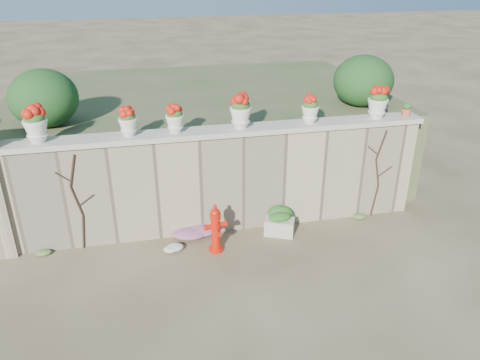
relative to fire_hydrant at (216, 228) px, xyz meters
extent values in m
plane|color=brown|center=(0.26, -0.97, -0.48)|extent=(80.00, 80.00, 0.00)
cube|color=tan|center=(0.26, 0.83, 0.52)|extent=(8.00, 0.40, 2.00)
cube|color=#B7AE9B|center=(0.26, 0.83, 1.57)|extent=(8.10, 0.52, 0.10)
cube|color=#384C23|center=(0.26, 4.03, 0.52)|extent=(9.00, 6.00, 2.00)
ellipsoid|color=#143814|center=(-2.94, 2.03, 2.07)|extent=(1.30, 1.30, 1.10)
ellipsoid|color=#143814|center=(3.66, 2.03, 2.07)|extent=(1.30, 1.30, 1.10)
cylinder|color=black|center=(-2.40, 0.61, -0.13)|extent=(0.12, 0.04, 0.70)
cylinder|color=black|center=(-2.43, 0.61, 0.52)|extent=(0.17, 0.04, 0.61)
cylinder|color=black|center=(-2.42, 0.61, 1.12)|extent=(0.18, 0.04, 0.61)
cylinder|color=black|center=(-2.26, 0.61, 0.52)|extent=(0.30, 0.02, 0.22)
cylinder|color=black|center=(-2.59, 0.61, 1.02)|extent=(0.25, 0.02, 0.21)
cylinder|color=black|center=(3.50, 0.61, -0.13)|extent=(0.12, 0.04, 0.70)
cylinder|color=black|center=(3.47, 0.61, 0.52)|extent=(0.17, 0.04, 0.61)
cylinder|color=black|center=(3.48, 0.61, 1.12)|extent=(0.18, 0.04, 0.61)
cylinder|color=black|center=(3.64, 0.61, 0.52)|extent=(0.30, 0.02, 0.22)
cylinder|color=black|center=(3.31, 0.61, 1.02)|extent=(0.25, 0.02, 0.21)
cylinder|color=red|center=(0.00, 0.00, -0.46)|extent=(0.27, 0.27, 0.05)
cylinder|color=red|center=(0.00, 0.00, -0.10)|extent=(0.17, 0.17, 0.60)
cylinder|color=red|center=(0.00, 0.00, 0.05)|extent=(0.20, 0.20, 0.04)
cylinder|color=red|center=(0.00, 0.00, 0.25)|extent=(0.20, 0.20, 0.12)
ellipsoid|color=red|center=(0.00, 0.00, 0.35)|extent=(0.18, 0.18, 0.14)
cylinder|color=red|center=(0.00, 0.00, 0.43)|extent=(0.07, 0.07, 0.10)
cylinder|color=red|center=(-0.13, -0.02, 0.05)|extent=(0.15, 0.12, 0.10)
cylinder|color=red|center=(0.13, 0.03, 0.05)|extent=(0.15, 0.12, 0.10)
cylinder|color=red|center=(0.02, -0.10, -0.05)|extent=(0.10, 0.11, 0.09)
cube|color=#B7AE9B|center=(1.32, 0.30, -0.32)|extent=(0.65, 0.53, 0.33)
ellipsoid|color=#1E5119|center=(1.32, 0.30, -0.10)|extent=(0.51, 0.42, 0.17)
ellipsoid|color=#1E5119|center=(1.42, 0.46, -0.18)|extent=(0.64, 0.58, 0.61)
ellipsoid|color=#C828A9|center=(-0.34, 0.57, -0.36)|extent=(0.96, 0.64, 0.26)
ellipsoid|color=white|center=(-0.75, 0.13, -0.41)|extent=(0.44, 0.35, 0.16)
ellipsoid|color=#1E5119|center=(-2.91, 0.83, 2.06)|extent=(0.35, 0.35, 0.21)
ellipsoid|color=red|center=(-2.91, 0.83, 2.15)|extent=(0.31, 0.31, 0.22)
ellipsoid|color=#1E5119|center=(-1.39, 0.83, 1.98)|extent=(0.29, 0.29, 0.17)
ellipsoid|color=red|center=(-1.39, 0.83, 2.05)|extent=(0.25, 0.25, 0.18)
ellipsoid|color=#1E5119|center=(-0.56, 0.83, 1.97)|extent=(0.29, 0.29, 0.17)
ellipsoid|color=red|center=(-0.56, 0.83, 2.04)|extent=(0.25, 0.25, 0.18)
ellipsoid|color=#1E5119|center=(0.65, 0.83, 2.05)|extent=(0.35, 0.35, 0.21)
ellipsoid|color=red|center=(0.65, 0.83, 2.14)|extent=(0.30, 0.30, 0.22)
ellipsoid|color=#1E5119|center=(2.01, 0.83, 1.98)|extent=(0.29, 0.29, 0.17)
ellipsoid|color=red|center=(2.01, 0.83, 2.05)|extent=(0.25, 0.25, 0.18)
ellipsoid|color=#1E5119|center=(3.41, 0.83, 2.04)|extent=(0.34, 0.34, 0.21)
ellipsoid|color=red|center=(3.41, 0.83, 2.13)|extent=(0.30, 0.30, 0.21)
ellipsoid|color=#1E5119|center=(4.06, 0.83, 1.80)|extent=(0.17, 0.17, 0.12)
camera|label=1|loc=(-1.13, -7.30, 4.48)|focal=35.00mm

